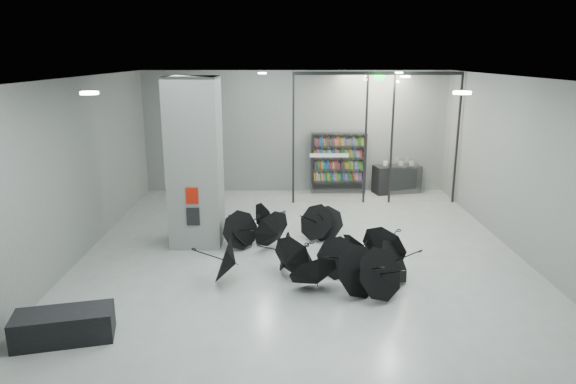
{
  "coord_description": "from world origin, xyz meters",
  "views": [
    {
      "loc": [
        -0.41,
        -10.01,
        4.45
      ],
      "look_at": [
        -0.3,
        1.5,
        1.4
      ],
      "focal_mm": 32.15,
      "sensor_mm": 36.0,
      "label": 1
    }
  ],
  "objects_px": {
    "shop_counter": "(397,179)",
    "umbrella_cluster": "(311,254)",
    "column": "(195,162)",
    "bookshelf": "(338,163)",
    "bench": "(64,326)"
  },
  "relations": [
    {
      "from": "bookshelf",
      "to": "umbrella_cluster",
      "type": "distance_m",
      "value": 6.49
    },
    {
      "from": "shop_counter",
      "to": "umbrella_cluster",
      "type": "bearing_deg",
      "value": -129.97
    },
    {
      "from": "umbrella_cluster",
      "to": "shop_counter",
      "type": "bearing_deg",
      "value": 63.02
    },
    {
      "from": "column",
      "to": "bookshelf",
      "type": "relative_size",
      "value": 2.0
    },
    {
      "from": "shop_counter",
      "to": "umbrella_cluster",
      "type": "distance_m",
      "value": 7.03
    },
    {
      "from": "bench",
      "to": "umbrella_cluster",
      "type": "bearing_deg",
      "value": 22.25
    },
    {
      "from": "column",
      "to": "bookshelf",
      "type": "xyz_separation_m",
      "value": [
        3.93,
        4.75,
        -1.0
      ]
    },
    {
      "from": "bookshelf",
      "to": "shop_counter",
      "type": "bearing_deg",
      "value": -0.71
    },
    {
      "from": "shop_counter",
      "to": "bookshelf",
      "type": "bearing_deg",
      "value": 165.12
    },
    {
      "from": "bookshelf",
      "to": "shop_counter",
      "type": "xyz_separation_m",
      "value": [
        1.96,
        -0.06,
        -0.54
      ]
    },
    {
      "from": "bookshelf",
      "to": "umbrella_cluster",
      "type": "xyz_separation_m",
      "value": [
        -1.23,
        -6.33,
        -0.7
      ]
    },
    {
      "from": "bookshelf",
      "to": "column",
      "type": "bearing_deg",
      "value": -128.39
    },
    {
      "from": "bookshelf",
      "to": "umbrella_cluster",
      "type": "bearing_deg",
      "value": -99.79
    },
    {
      "from": "shop_counter",
      "to": "umbrella_cluster",
      "type": "height_order",
      "value": "umbrella_cluster"
    },
    {
      "from": "bench",
      "to": "bookshelf",
      "type": "bearing_deg",
      "value": 46.79
    }
  ]
}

